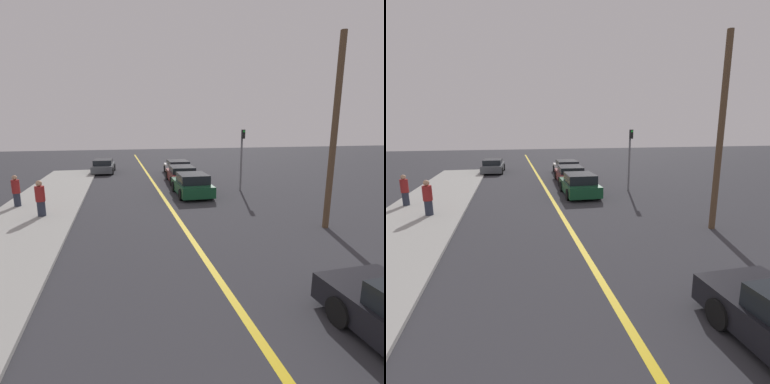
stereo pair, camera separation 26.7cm
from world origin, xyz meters
TOP-DOWN VIEW (x-y plane):
  - road_center_line at (0.00, 18.00)m, footprint 0.20×60.00m
  - sidewalk_left at (-6.33, 15.71)m, footprint 3.82×31.43m
  - car_ahead_center at (1.75, 18.94)m, footprint 2.03×3.97m
  - car_far_distant at (2.05, 23.39)m, footprint 2.16×4.50m
  - car_parked_left_lot at (2.54, 27.38)m, footprint 2.09×4.46m
  - car_oncoming_far at (-3.75, 29.83)m, footprint 2.04×4.28m
  - pedestrian_near_curb at (-5.86, 15.99)m, footprint 0.40×0.40m
  - pedestrian_mid_group at (-7.44, 18.12)m, footprint 0.37×0.37m
  - traffic_light at (5.10, 19.48)m, footprint 0.18×0.40m
  - utility_pole at (5.56, 11.86)m, footprint 0.24×0.24m

SIDE VIEW (x-z plane):
  - road_center_line at x=0.00m, z-range 0.00..0.01m
  - sidewalk_left at x=-6.33m, z-range 0.00..0.11m
  - car_oncoming_far at x=-3.75m, z-range -0.01..1.20m
  - car_parked_left_lot at x=2.54m, z-range -0.01..1.20m
  - car_far_distant at x=2.05m, z-range -0.01..1.21m
  - car_ahead_center at x=1.75m, z-range -0.03..1.29m
  - pedestrian_mid_group at x=-7.44m, z-range 0.10..1.67m
  - pedestrian_near_curb at x=-5.86m, z-range 0.10..1.70m
  - traffic_light at x=5.10m, z-range 0.45..4.30m
  - utility_pole at x=5.56m, z-range 0.00..7.34m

